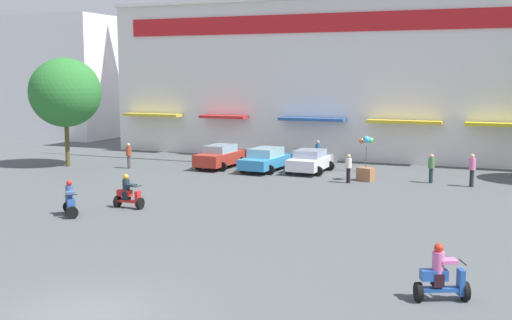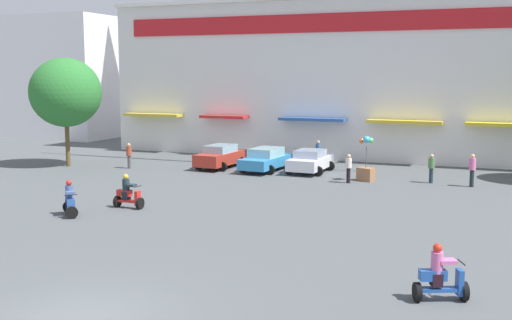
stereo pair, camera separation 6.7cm
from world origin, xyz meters
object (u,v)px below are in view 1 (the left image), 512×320
object	(u,v)px
pedestrian_0	(129,154)
pedestrian_1	(348,166)
parked_car_1	(266,159)
balloon_vendor_cart	(366,165)
scooter_rider_4	(70,201)
scooter_rider_5	(441,277)
scooter_rider_2	(128,194)
plaza_tree_0	(65,93)
parked_car_0	(220,156)
pedestrian_3	(318,151)
pedestrian_4	(431,167)
parked_car_2	(310,161)
pedestrian_2	(472,168)

from	to	relation	value
pedestrian_0	pedestrian_1	size ratio (longest dim) A/B	1.00
parked_car_1	balloon_vendor_cart	size ratio (longest dim) A/B	1.78
scooter_rider_4	scooter_rider_5	bearing A→B (deg)	-16.98
scooter_rider_2	parked_car_1	bearing A→B (deg)	81.53
plaza_tree_0	parked_car_0	world-z (taller)	plaza_tree_0
pedestrian_1	pedestrian_3	bearing A→B (deg)	120.45
pedestrian_4	parked_car_1	bearing A→B (deg)	175.44
scooter_rider_4	pedestrian_0	xyz separation A→B (m)	(-5.11, 12.48, 0.30)
parked_car_2	pedestrian_0	xyz separation A→B (m)	(-11.18, -2.58, 0.20)
scooter_rider_2	balloon_vendor_cart	xyz separation A→B (m)	(8.41, 11.10, 0.29)
pedestrian_1	scooter_rider_2	bearing A→B (deg)	-127.17
scooter_rider_4	pedestrian_1	size ratio (longest dim) A/B	0.95
pedestrian_1	scooter_rider_5	bearing A→B (deg)	-68.94
parked_car_0	scooter_rider_2	xyz separation A→B (m)	(1.27, -12.60, -0.12)
scooter_rider_5	pedestrian_0	world-z (taller)	pedestrian_0
pedestrian_4	parked_car_0	bearing A→B (deg)	176.35
pedestrian_0	pedestrian_3	xyz separation A→B (m)	(10.81, 5.64, 0.03)
pedestrian_4	pedestrian_1	bearing A→B (deg)	-158.68
parked_car_1	parked_car_2	size ratio (longest dim) A/B	1.19
parked_car_0	pedestrian_2	size ratio (longest dim) A/B	2.42
parked_car_0	pedestrian_3	size ratio (longest dim) A/B	2.58
plaza_tree_0	scooter_rider_4	size ratio (longest dim) A/B	4.60
balloon_vendor_cart	pedestrian_2	bearing A→B (deg)	2.55
plaza_tree_0	pedestrian_1	bearing A→B (deg)	1.57
parked_car_1	parked_car_2	world-z (taller)	parked_car_1
plaza_tree_0	parked_car_0	xyz separation A→B (m)	(9.49, 3.00, -4.02)
pedestrian_1	balloon_vendor_cart	bearing A→B (deg)	52.86
parked_car_2	pedestrian_2	distance (m)	9.56
scooter_rider_5	pedestrian_3	distance (m)	25.01
scooter_rider_2	pedestrian_0	xyz separation A→B (m)	(-6.57, 10.27, 0.29)
balloon_vendor_cart	pedestrian_4	bearing A→B (deg)	10.64
parked_car_1	pedestrian_3	bearing A→B (deg)	54.86
pedestrian_1	parked_car_1	bearing A→B (deg)	157.01
pedestrian_4	parked_car_2	bearing A→B (deg)	171.45
scooter_rider_5	pedestrian_1	distance (m)	18.33
parked_car_0	pedestrian_0	xyz separation A→B (m)	(-5.30, -2.32, 0.17)
scooter_rider_5	balloon_vendor_cart	distance (m)	19.02
plaza_tree_0	pedestrian_4	xyz separation A→B (m)	(22.66, 2.16, -3.85)
pedestrian_1	pedestrian_3	world-z (taller)	pedestrian_3
parked_car_1	scooter_rider_4	bearing A→B (deg)	-102.72
scooter_rider_4	pedestrian_3	distance (m)	19.00
parked_car_1	balloon_vendor_cart	distance (m)	6.71
pedestrian_3	pedestrian_4	xyz separation A→B (m)	(7.66, -4.16, -0.03)
parked_car_1	pedestrian_2	bearing A→B (deg)	-5.64
parked_car_0	balloon_vendor_cart	xyz separation A→B (m)	(9.68, -1.50, 0.16)
scooter_rider_4	scooter_rider_5	world-z (taller)	scooter_rider_5
scooter_rider_5	pedestrian_0	bearing A→B (deg)	140.30
pedestrian_2	pedestrian_3	xyz separation A→B (m)	(-9.81, 4.57, -0.06)
parked_car_1	pedestrian_1	xyz separation A→B (m)	(5.79, -2.46, 0.20)
pedestrian_1	pedestrian_2	xyz separation A→B (m)	(6.39, 1.25, 0.08)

